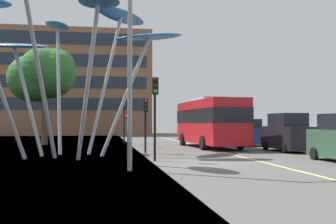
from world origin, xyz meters
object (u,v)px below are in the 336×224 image
at_px(car_side_street, 224,132).
at_px(red_bus, 210,120).
at_px(street_lamp, 138,29).
at_px(no_entry_sign, 128,124).
at_px(traffic_light_kerb_far, 146,114).
at_px(traffic_light_opposite, 124,110).
at_px(car_parked_mid, 288,134).
at_px(car_parked_far, 248,133).
at_px(leaf_sculpture, 58,30).
at_px(traffic_light_kerb_near, 155,101).
at_px(traffic_light_island_mid, 128,109).

bearing_deg(car_side_street, red_bus, -113.01).
xyz_separation_m(street_lamp, no_entry_sign, (0.39, 11.90, -3.67)).
distance_m(traffic_light_kerb_far, car_side_street, 15.91).
distance_m(traffic_light_kerb_far, traffic_light_opposite, 11.27).
bearing_deg(car_parked_mid, traffic_light_opposite, 130.41).
xyz_separation_m(car_parked_far, no_entry_sign, (-9.66, -3.85, 0.74)).
xyz_separation_m(leaf_sculpture, car_parked_far, (13.70, 8.80, -5.78)).
distance_m(red_bus, car_side_street, 9.27).
bearing_deg(traffic_light_opposite, leaf_sculpture, -107.73).
bearing_deg(car_parked_far, traffic_light_kerb_far, -142.11).
bearing_deg(car_side_street, street_lamp, -114.35).
bearing_deg(car_parked_mid, traffic_light_kerb_near, -150.37).
relative_size(car_parked_mid, car_parked_far, 1.16).
distance_m(car_side_street, street_lamp, 24.64).
bearing_deg(traffic_light_kerb_near, leaf_sculpture, 145.93).
height_order(car_parked_mid, no_entry_sign, no_entry_sign).
distance_m(traffic_light_kerb_near, no_entry_sign, 8.30).
bearing_deg(car_side_street, traffic_light_kerb_near, -115.76).
bearing_deg(no_entry_sign, red_bus, 15.90).
xyz_separation_m(traffic_light_kerb_near, car_parked_far, (8.92, 12.04, -1.86)).
height_order(traffic_light_kerb_near, street_lamp, street_lamp).
bearing_deg(red_bus, street_lamp, -115.17).
distance_m(red_bus, street_lamp, 15.41).
distance_m(red_bus, traffic_light_opposite, 8.79).
bearing_deg(car_parked_mid, no_entry_sign, 162.66).
distance_m(traffic_light_island_mid, street_lamp, 15.46).
xyz_separation_m(red_bus, no_entry_sign, (-6.00, -1.71, -0.27)).
xyz_separation_m(traffic_light_kerb_far, car_side_street, (8.77, 13.20, -1.38)).
relative_size(leaf_sculpture, traffic_light_kerb_far, 3.91).
relative_size(leaf_sculpture, street_lamp, 1.47).
relative_size(car_parked_mid, no_entry_sign, 1.76).
xyz_separation_m(leaf_sculpture, traffic_light_opposite, (4.21, 13.18, -3.89)).
relative_size(car_side_street, street_lamp, 0.51).
height_order(traffic_light_opposite, no_entry_sign, traffic_light_opposite).
height_order(traffic_light_island_mid, car_parked_far, traffic_light_island_mid).
bearing_deg(car_side_street, car_parked_far, -89.53).
bearing_deg(no_entry_sign, street_lamp, -91.88).
distance_m(traffic_light_opposite, car_parked_mid, 14.91).
height_order(traffic_light_opposite, car_parked_mid, traffic_light_opposite).
bearing_deg(traffic_light_island_mid, traffic_light_kerb_near, -87.27).
height_order(leaf_sculpture, street_lamp, leaf_sculpture).
bearing_deg(traffic_light_kerb_near, street_lamp, -106.93).
xyz_separation_m(traffic_light_kerb_near, traffic_light_opposite, (-0.57, 16.41, 0.02)).
bearing_deg(car_parked_mid, leaf_sculpture, -172.15).
height_order(red_bus, traffic_light_kerb_far, red_bus).
relative_size(traffic_light_kerb_far, car_parked_far, 0.82).
xyz_separation_m(traffic_light_kerb_near, car_side_street, (8.86, 18.37, -1.88)).
relative_size(red_bus, traffic_light_kerb_far, 3.06).
distance_m(traffic_light_opposite, car_side_street, 9.82).
xyz_separation_m(traffic_light_kerb_near, traffic_light_island_mid, (-0.55, 11.52, -0.05)).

